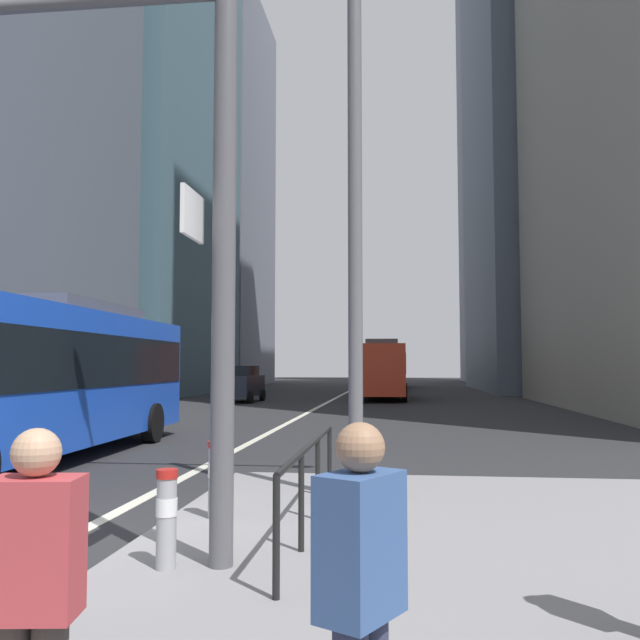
{
  "coord_description": "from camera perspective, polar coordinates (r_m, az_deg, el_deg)",
  "views": [
    {
      "loc": [
        3.77,
        -7.39,
        1.97
      ],
      "look_at": [
        -1.26,
        35.5,
        4.88
      ],
      "focal_mm": 37.72,
      "sensor_mm": 36.0,
      "label": 1
    }
  ],
  "objects": [
    {
      "name": "ground_plane",
      "position": [
        27.72,
        -1.15,
        -7.93
      ],
      "size": [
        160.0,
        160.0,
        0.0
      ],
      "primitive_type": "plane",
      "color": "#28282B"
    },
    {
      "name": "lane_centre_line",
      "position": [
        37.63,
        0.94,
        -6.84
      ],
      "size": [
        0.2,
        80.0,
        0.01
      ],
      "primitive_type": "cube",
      "color": "beige",
      "rests_on": "ground"
    },
    {
      "name": "car_receding_far",
      "position": [
        51.42,
        5.25,
        -4.93
      ],
      "size": [
        2.08,
        4.42,
        1.94
      ],
      "color": "maroon",
      "rests_on": "ground"
    },
    {
      "name": "bollard_left",
      "position": [
        4.9,
        -23.49,
        -19.39
      ],
      "size": [
        0.2,
        0.2,
        0.87
      ],
      "color": "#99999E",
      "rests_on": "median_island"
    },
    {
      "name": "street_lamp_post",
      "position": [
        9.86,
        2.97,
        15.77
      ],
      "size": [
        5.5,
        0.32,
        8.0
      ],
      "color": "#56565B",
      "rests_on": "median_island"
    },
    {
      "name": "city_bus_blue_oncoming",
      "position": [
        14.78,
        -23.19,
        -4.07
      ],
      "size": [
        2.96,
        12.02,
        3.4
      ],
      "color": "blue",
      "rests_on": "ground"
    },
    {
      "name": "office_tower_right_far",
      "position": [
        83.91,
        15.92,
        14.16
      ],
      "size": [
        10.83,
        17.71,
        55.41
      ],
      "primitive_type": "cube",
      "color": "slate",
      "rests_on": "ground"
    },
    {
      "name": "pedestrian_walking",
      "position": [
        3.3,
        -23.21,
        -20.68
      ],
      "size": [
        0.41,
        0.29,
        1.55
      ],
      "color": "#423D38",
      "rests_on": "median_island"
    },
    {
      "name": "city_bus_red_distant",
      "position": [
        61.29,
        5.83,
        -3.95
      ],
      "size": [
        2.87,
        11.41,
        3.4
      ],
      "color": "red",
      "rests_on": "ground"
    },
    {
      "name": "office_tower_right_mid",
      "position": [
        59.74,
        19.91,
        16.74
      ],
      "size": [
        13.97,
        20.58,
        45.5
      ],
      "primitive_type": "cube",
      "color": "slate",
      "rests_on": "ground"
    },
    {
      "name": "car_oncoming_mid",
      "position": [
        36.49,
        -6.78,
        -5.37
      ],
      "size": [
        2.14,
        4.08,
        1.94
      ],
      "color": "#232838",
      "rests_on": "ground"
    },
    {
      "name": "office_tower_left_far",
      "position": [
        71.82,
        -9.67,
        10.62
      ],
      "size": [
        11.61,
        16.72,
        39.7
      ],
      "primitive_type": "cube",
      "color": "slate",
      "rests_on": "ground"
    },
    {
      "name": "office_tower_left_mid",
      "position": [
        53.75,
        -16.87,
        21.92
      ],
      "size": [
        13.7,
        18.4,
        50.39
      ],
      "primitive_type": "cube",
      "color": "slate",
      "rests_on": "ground"
    },
    {
      "name": "bollard_right",
      "position": [
        6.44,
        -12.89,
        -15.69
      ],
      "size": [
        0.2,
        0.2,
        0.88
      ],
      "color": "#99999E",
      "rests_on": "median_island"
    },
    {
      "name": "median_island",
      "position": [
        6.89,
        22.34,
        -19.57
      ],
      "size": [
        9.0,
        10.0,
        0.15
      ],
      "primitive_type": "cube",
      "color": "gray",
      "rests_on": "ground"
    },
    {
      "name": "car_receding_near",
      "position": [
        51.23,
        5.69,
        -4.93
      ],
      "size": [
        2.16,
        4.52,
        1.94
      ],
      "color": "gold",
      "rests_on": "ground"
    },
    {
      "name": "city_bus_red_receding",
      "position": [
        39.86,
        5.33,
        -4.03
      ],
      "size": [
        2.79,
        10.58,
        3.4
      ],
      "color": "red",
      "rests_on": "ground"
    },
    {
      "name": "pedestrian_far",
      "position": [
        3.04,
        3.47,
        -22.16
      ],
      "size": [
        0.4,
        0.45,
        1.58
      ],
      "color": "#2D334C",
      "rests_on": "median_island"
    },
    {
      "name": "pedestrian_railing",
      "position": [
        7.47,
        -0.83,
        -12.33
      ],
      "size": [
        0.06,
        4.14,
        0.98
      ],
      "color": "black",
      "rests_on": "median_island"
    },
    {
      "name": "bollard_back",
      "position": [
        8.35,
        -8.82,
        -12.89
      ],
      "size": [
        0.2,
        0.2,
        0.91
      ],
      "color": "#99999E",
      "rests_on": "median_island"
    }
  ]
}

